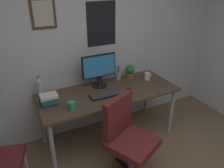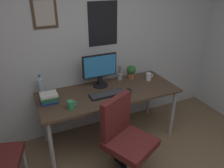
# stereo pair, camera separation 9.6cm
# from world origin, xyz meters

# --- Properties ---
(wall_back) EXTENTS (4.40, 0.10, 2.60)m
(wall_back) POSITION_xyz_m (-0.00, 2.15, 1.30)
(wall_back) COLOR silver
(wall_back) RESTS_ON ground_plane
(desk) EXTENTS (1.77, 0.72, 0.73)m
(desk) POSITION_xyz_m (0.18, 1.71, 0.66)
(desk) COLOR #4C3828
(desk) RESTS_ON ground_plane
(office_chair) EXTENTS (0.61, 0.61, 0.95)m
(office_chair) POSITION_xyz_m (0.09, 1.07, 0.53)
(office_chair) COLOR #591E1E
(office_chair) RESTS_ON ground_plane
(monitor) EXTENTS (0.46, 0.20, 0.43)m
(monitor) POSITION_xyz_m (0.14, 1.91, 0.97)
(monitor) COLOR black
(monitor) RESTS_ON desk
(keyboard) EXTENTS (0.43, 0.15, 0.03)m
(keyboard) POSITION_xyz_m (0.12, 1.63, 0.74)
(keyboard) COLOR black
(keyboard) RESTS_ON desk
(computer_mouse) EXTENTS (0.06, 0.11, 0.04)m
(computer_mouse) POSITION_xyz_m (0.42, 1.61, 0.75)
(computer_mouse) COLOR black
(computer_mouse) RESTS_ON desk
(water_bottle) EXTENTS (0.07, 0.07, 0.25)m
(water_bottle) POSITION_xyz_m (-0.61, 2.00, 0.84)
(water_bottle) COLOR silver
(water_bottle) RESTS_ON desk
(coffee_mug_near) EXTENTS (0.11, 0.08, 0.10)m
(coffee_mug_near) POSITION_xyz_m (-0.36, 1.50, 0.78)
(coffee_mug_near) COLOR #2D8C59
(coffee_mug_near) RESTS_ON desk
(coffee_mug_far) EXTENTS (0.11, 0.08, 0.10)m
(coffee_mug_far) POSITION_xyz_m (0.82, 1.80, 0.78)
(coffee_mug_far) COLOR white
(coffee_mug_far) RESTS_ON desk
(potted_plant) EXTENTS (0.13, 0.13, 0.20)m
(potted_plant) POSITION_xyz_m (0.63, 1.96, 0.84)
(potted_plant) COLOR brown
(potted_plant) RESTS_ON desk
(pen_cup) EXTENTS (0.07, 0.07, 0.20)m
(pen_cup) POSITION_xyz_m (0.47, 1.98, 0.79)
(pen_cup) COLOR #9EA0A5
(pen_cup) RESTS_ON desk
(book_stack_left) EXTENTS (0.21, 0.15, 0.12)m
(book_stack_left) POSITION_xyz_m (-0.56, 1.73, 0.79)
(book_stack_left) COLOR navy
(book_stack_left) RESTS_ON desk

